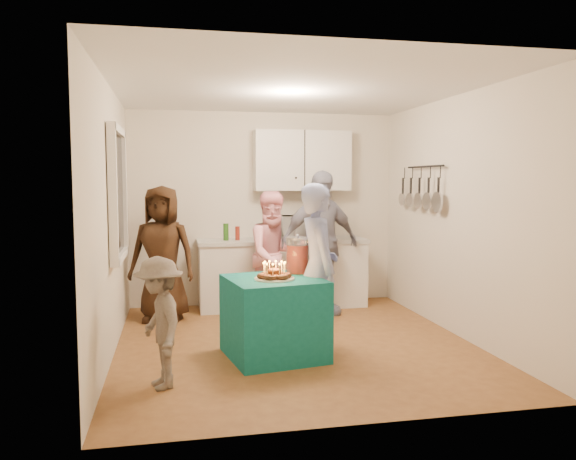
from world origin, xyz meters
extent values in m
plane|color=brown|center=(0.00, 0.00, 0.00)|extent=(4.00, 4.00, 0.00)
plane|color=white|center=(0.00, 0.00, 2.60)|extent=(4.00, 4.00, 0.00)
plane|color=silver|center=(0.00, 2.00, 1.30)|extent=(3.60, 3.60, 0.00)
plane|color=silver|center=(-1.80, 0.00, 1.30)|extent=(4.00, 4.00, 0.00)
plane|color=silver|center=(1.80, 0.00, 1.30)|extent=(4.00, 4.00, 0.00)
cube|color=black|center=(-1.77, 0.30, 1.55)|extent=(0.04, 1.00, 1.20)
cube|color=white|center=(0.20, 1.70, 0.43)|extent=(2.20, 0.58, 0.86)
cube|color=beige|center=(0.20, 1.70, 0.89)|extent=(2.24, 0.62, 0.05)
cube|color=white|center=(0.50, 1.85, 1.95)|extent=(1.30, 0.30, 0.80)
cube|color=black|center=(1.72, 0.70, 1.60)|extent=(0.12, 1.00, 0.60)
imported|color=white|center=(0.47, 1.70, 1.06)|extent=(0.59, 0.43, 0.31)
cube|color=#0F6867|center=(-0.29, -0.39, 0.38)|extent=(0.98, 0.98, 0.76)
cylinder|color=red|center=(0.00, -0.14, 0.93)|extent=(0.22, 0.22, 0.34)
imported|color=#909CD2|center=(0.17, -0.30, 0.83)|extent=(0.42, 0.62, 1.66)
imported|color=#4D2D16|center=(-1.35, 1.25, 0.81)|extent=(0.91, 0.73, 1.62)
imported|color=pink|center=(-0.02, 1.07, 0.78)|extent=(0.88, 0.76, 1.56)
imported|color=#101238|center=(0.58, 1.20, 0.90)|extent=(1.14, 0.68, 1.81)
imported|color=#5E544B|center=(-1.34, -1.00, 0.54)|extent=(0.56, 0.77, 1.07)
camera|label=1|loc=(-1.21, -5.56, 1.68)|focal=35.00mm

